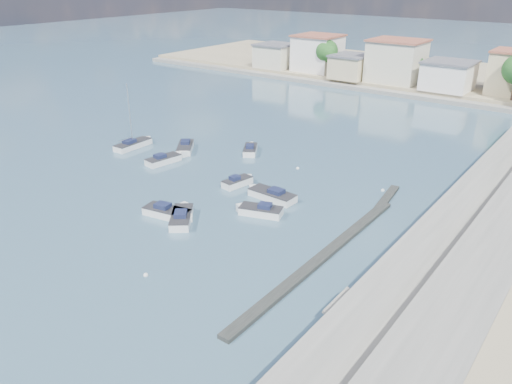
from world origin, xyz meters
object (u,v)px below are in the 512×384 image
motorboat_a (182,217)px  motorboat_e (165,160)px  motorboat_f (250,150)px  motorboat_h (169,213)px  motorboat_b (239,182)px  sailboat (134,144)px  motorboat_d (259,211)px  motorboat_c (270,195)px  motorboat_g (185,148)px

motorboat_a → motorboat_e: size_ratio=0.95×
motorboat_f → motorboat_h: same height
motorboat_b → motorboat_f: size_ratio=0.96×
sailboat → motorboat_d: bearing=-13.6°
motorboat_d → motorboat_e: size_ratio=0.94×
motorboat_a → motorboat_e: bearing=142.2°
motorboat_e → sailboat: bearing=167.9°
motorboat_c → motorboat_e: bearing=177.4°
motorboat_f → motorboat_a: bearing=-71.0°
motorboat_g → sailboat: sailboat is taller
motorboat_d → motorboat_g: 21.49m
motorboat_a → motorboat_f: 20.91m
motorboat_e → motorboat_f: same height
motorboat_b → sailboat: size_ratio=0.46×
motorboat_b → motorboat_g: size_ratio=0.81×
motorboat_f → motorboat_g: 8.84m
motorboat_c → motorboat_g: 18.85m
motorboat_d → motorboat_g: same height
motorboat_a → motorboat_h: 1.55m
motorboat_e → motorboat_g: size_ratio=1.01×
motorboat_a → motorboat_f: size_ratio=1.14×
motorboat_e → motorboat_h: 15.52m
motorboat_d → sailboat: 26.87m
motorboat_c → motorboat_a: bearing=-112.6°
motorboat_a → sailboat: size_ratio=0.54×
motorboat_a → motorboat_b: bearing=95.8°
motorboat_a → motorboat_c: 10.16m
motorboat_d → motorboat_g: bearing=154.3°
motorboat_g → sailboat: bearing=-155.9°
motorboat_a → motorboat_f: bearing=109.0°
motorboat_d → sailboat: bearing=166.4°
motorboat_g → motorboat_h: bearing=-50.1°
motorboat_b → sailboat: 19.94m
motorboat_e → motorboat_h: bearing=-41.9°
motorboat_g → motorboat_f: bearing=33.8°
motorboat_f → sailboat: sailboat is taller
sailboat → motorboat_f: bearing=29.4°
motorboat_b → motorboat_f: same height
motorboat_a → motorboat_d: 7.61m
motorboat_d → motorboat_h: bearing=-139.7°
motorboat_d → motorboat_g: size_ratio=0.95×
motorboat_a → motorboat_b: (-1.03, 10.10, -0.00)m
motorboat_c → sailboat: size_ratio=0.65×
motorboat_c → motorboat_d: (1.33, -3.85, -0.00)m
motorboat_f → motorboat_b: bearing=-59.2°
motorboat_f → motorboat_g: size_ratio=0.85×
motorboat_d → motorboat_e: same height
motorboat_b → motorboat_h: (-0.51, -10.31, 0.00)m
motorboat_f → motorboat_h: bearing=-75.3°
motorboat_d → motorboat_h: size_ratio=0.89×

